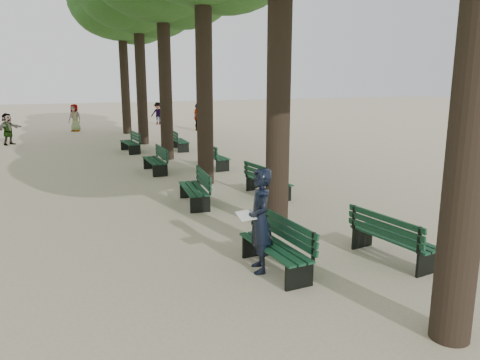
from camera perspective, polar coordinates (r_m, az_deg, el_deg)
name	(u,v)px	position (r m, az deg, el deg)	size (l,w,h in m)	color
ground	(278,294)	(7.66, 4.69, -13.72)	(120.00, 120.00, 0.00)	#C2B492
tree_central_5	(121,2)	(29.77, -14.34, 20.33)	(6.00, 6.00, 9.95)	#33261C
bench_left_0	(275,256)	(8.39, 4.29, -9.28)	(0.66, 1.83, 0.92)	black
bench_left_1	(194,195)	(12.64, -5.62, -1.83)	(0.76, 1.85, 0.92)	black
bench_left_2	(155,165)	(17.11, -10.33, 1.79)	(0.57, 1.80, 0.92)	black
bench_left_3	(130,146)	(22.03, -13.23, 4.01)	(0.69, 1.83, 0.92)	black
bench_right_0	(393,246)	(9.30, 18.11, -7.69)	(0.79, 1.86, 0.92)	black
bench_right_1	(268,187)	(13.56, 3.42, -0.80)	(0.78, 1.85, 0.92)	black
bench_right_2	(214,161)	(17.72, -3.15, 2.34)	(0.67, 1.83, 0.92)	black
bench_right_3	(180,144)	(22.28, -7.36, 4.33)	(0.67, 1.83, 0.92)	black
man_with_map	(260,220)	(8.19, 2.45, -4.95)	(0.70, 0.81, 1.86)	black
pedestrian_e	(8,129)	(26.53, -26.45, 5.59)	(1.50, 0.32, 1.62)	#262628
pedestrian_b	(158,113)	(34.86, -9.98, 8.00)	(1.03, 0.32, 1.59)	#262628
pedestrian_c	(197,117)	(30.46, -5.24, 7.65)	(1.01, 0.34, 1.72)	#262628
pedestrian_d	(75,118)	(31.64, -19.49, 7.17)	(0.84, 0.34, 1.72)	#262628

